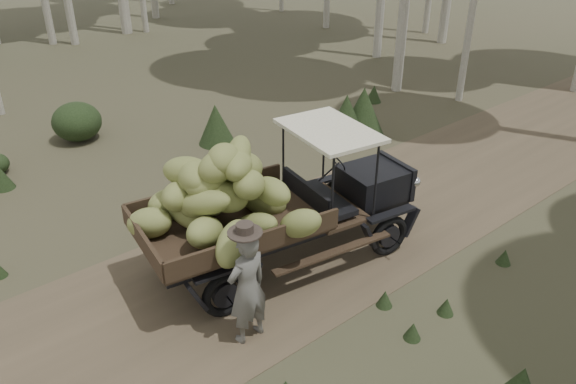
% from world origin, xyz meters
% --- Properties ---
extents(ground, '(120.00, 120.00, 0.00)m').
position_xyz_m(ground, '(0.00, 0.00, 0.00)').
color(ground, '#473D2B').
rests_on(ground, ground).
extents(dirt_track, '(70.00, 4.00, 0.01)m').
position_xyz_m(dirt_track, '(0.00, 0.00, 0.00)').
color(dirt_track, brown).
rests_on(dirt_track, ground).
extents(banana_truck, '(5.45, 2.83, 2.65)m').
position_xyz_m(banana_truck, '(1.24, 0.03, 1.53)').
color(banana_truck, black).
rests_on(banana_truck, ground).
extents(farmer, '(0.71, 0.53, 2.04)m').
position_xyz_m(farmer, '(0.23, -1.29, 0.96)').
color(farmer, '#585650').
rests_on(farmer, ground).
extents(undergrowth, '(22.97, 21.94, 1.34)m').
position_xyz_m(undergrowth, '(-1.12, -1.66, 0.54)').
color(undergrowth, '#233319').
rests_on(undergrowth, ground).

